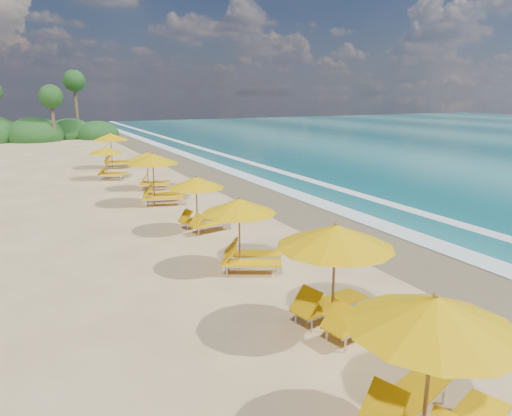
{
  "coord_description": "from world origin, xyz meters",
  "views": [
    {
      "loc": [
        -7.61,
        -15.29,
        5.36
      ],
      "look_at": [
        0.0,
        0.0,
        1.2
      ],
      "focal_mm": 33.18,
      "sensor_mm": 36.0,
      "label": 1
    }
  ],
  "objects": [
    {
      "name": "ground",
      "position": [
        0.0,
        0.0,
        0.0
      ],
      "size": [
        160.0,
        160.0,
        0.0
      ],
      "primitive_type": "plane",
      "color": "#D9BA7F",
      "rests_on": "ground"
    },
    {
      "name": "station_8",
      "position": [
        -2.68,
        15.58,
        1.19
      ],
      "size": [
        2.78,
        2.76,
        2.12
      ],
      "rotation": [
        0.0,
        0.0,
        -0.43
      ],
      "color": "olive",
      "rests_on": "ground"
    },
    {
      "name": "station_2",
      "position": [
        -2.33,
        -10.77,
        1.46
      ],
      "size": [
        3.3,
        3.23,
        2.6
      ],
      "rotation": [
        0.0,
        0.0,
        0.32
      ],
      "color": "olive",
      "rests_on": "ground"
    },
    {
      "name": "station_9",
      "position": [
        -1.5,
        20.25,
        1.46
      ],
      "size": [
        3.03,
        2.86,
        2.61
      ],
      "rotation": [
        0.0,
        0.0,
        -0.12
      ],
      "color": "olive",
      "rests_on": "ground"
    },
    {
      "name": "station_5",
      "position": [
        -1.47,
        1.98,
        1.27
      ],
      "size": [
        2.71,
        2.59,
        2.26
      ],
      "rotation": [
        0.0,
        0.0,
        0.19
      ],
      "color": "olive",
      "rests_on": "ground"
    },
    {
      "name": "wet_sand",
      "position": [
        4.0,
        0.0,
        0.01
      ],
      "size": [
        4.0,
        160.0,
        0.01
      ],
      "primitive_type": "cube",
      "color": "olive",
      "rests_on": "ground"
    },
    {
      "name": "station_4",
      "position": [
        -1.7,
        -2.68,
        1.3
      ],
      "size": [
        3.08,
        3.08,
        2.32
      ],
      "rotation": [
        0.0,
        0.0,
        -0.48
      ],
      "color": "olive",
      "rests_on": "ground"
    },
    {
      "name": "station_6",
      "position": [
        -1.73,
        7.36,
        1.45
      ],
      "size": [
        3.24,
        3.15,
        2.58
      ],
      "rotation": [
        0.0,
        0.0,
        -0.29
      ],
      "color": "olive",
      "rests_on": "ground"
    },
    {
      "name": "station_3",
      "position": [
        -1.45,
        -7.18,
        1.49
      ],
      "size": [
        3.19,
        3.05,
        2.65
      ],
      "rotation": [
        0.0,
        0.0,
        0.19
      ],
      "color": "olive",
      "rests_on": "ground"
    },
    {
      "name": "surf_foam",
      "position": [
        6.7,
        0.0,
        0.03
      ],
      "size": [
        4.0,
        160.0,
        0.01
      ],
      "color": "white",
      "rests_on": "ground"
    },
    {
      "name": "station_7",
      "position": [
        -1.12,
        11.21,
        1.22
      ],
      "size": [
        2.77,
        2.71,
        2.18
      ],
      "rotation": [
        0.0,
        0.0,
        -0.33
      ],
      "color": "olive",
      "rests_on": "ground"
    }
  ]
}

